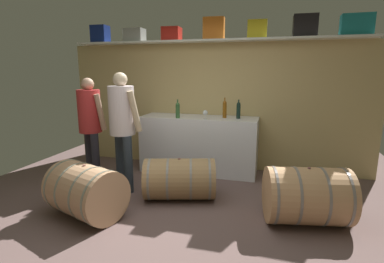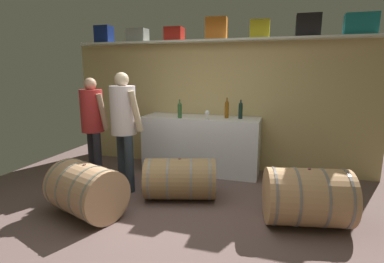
% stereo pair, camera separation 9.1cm
% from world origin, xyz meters
% --- Properties ---
extents(ground_plane, '(6.55, 7.73, 0.02)m').
position_xyz_m(ground_plane, '(0.00, 0.57, -0.01)').
color(ground_plane, brown).
extents(back_wall_panel, '(5.35, 0.10, 2.18)m').
position_xyz_m(back_wall_panel, '(0.00, 2.26, 1.09)').
color(back_wall_panel, tan).
rests_on(back_wall_panel, ground).
extents(high_shelf_board, '(4.92, 0.40, 0.03)m').
position_xyz_m(high_shelf_board, '(0.00, 2.11, 2.20)').
color(high_shelf_board, silver).
rests_on(high_shelf_board, back_wall_panel).
extents(toolcase_navy, '(0.29, 0.25, 0.31)m').
position_xyz_m(toolcase_navy, '(-2.09, 2.11, 2.37)').
color(toolcase_navy, navy).
rests_on(toolcase_navy, high_shelf_board).
extents(toolcase_grey, '(0.34, 0.24, 0.23)m').
position_xyz_m(toolcase_grey, '(-1.40, 2.11, 2.33)').
color(toolcase_grey, gray).
rests_on(toolcase_grey, high_shelf_board).
extents(toolcase_red, '(0.31, 0.29, 0.23)m').
position_xyz_m(toolcase_red, '(-0.71, 2.11, 2.33)').
color(toolcase_red, red).
rests_on(toolcase_red, high_shelf_board).
extents(toolcase_orange, '(0.35, 0.22, 0.35)m').
position_xyz_m(toolcase_orange, '(0.02, 2.11, 2.39)').
color(toolcase_orange, orange).
rests_on(toolcase_orange, high_shelf_board).
extents(toolcase_yellow, '(0.30, 0.23, 0.28)m').
position_xyz_m(toolcase_yellow, '(0.72, 2.11, 2.35)').
color(toolcase_yellow, yellow).
rests_on(toolcase_yellow, high_shelf_board).
extents(toolcase_black, '(0.35, 0.27, 0.33)m').
position_xyz_m(toolcase_black, '(1.43, 2.11, 2.38)').
color(toolcase_black, black).
rests_on(toolcase_black, high_shelf_board).
extents(toolcase_teal, '(0.44, 0.24, 0.30)m').
position_xyz_m(toolcase_teal, '(2.13, 2.11, 2.36)').
color(toolcase_teal, '#1B7B81').
rests_on(toolcase_teal, high_shelf_board).
extents(work_cabinet, '(1.96, 0.61, 0.95)m').
position_xyz_m(work_cabinet, '(-0.16, 1.90, 0.48)').
color(work_cabinet, white).
rests_on(work_cabinet, ground).
extents(wine_bottle_amber, '(0.07, 0.07, 0.33)m').
position_xyz_m(wine_bottle_amber, '(0.26, 1.91, 1.10)').
color(wine_bottle_amber, brown).
rests_on(wine_bottle_amber, work_cabinet).
extents(wine_bottle_dark, '(0.07, 0.07, 0.31)m').
position_xyz_m(wine_bottle_dark, '(0.49, 1.90, 1.09)').
color(wine_bottle_dark, black).
rests_on(wine_bottle_dark, work_cabinet).
extents(wine_bottle_green, '(0.07, 0.07, 0.31)m').
position_xyz_m(wine_bottle_green, '(-0.47, 1.69, 1.08)').
color(wine_bottle_green, '#325D31').
rests_on(wine_bottle_green, work_cabinet).
extents(wine_glass, '(0.08, 0.08, 0.15)m').
position_xyz_m(wine_glass, '(-0.01, 1.69, 1.05)').
color(wine_glass, white).
rests_on(wine_glass, work_cabinet).
extents(wine_barrel_near, '(1.01, 0.81, 0.66)m').
position_xyz_m(wine_barrel_near, '(1.46, 0.49, 0.33)').
color(wine_barrel_near, tan).
rests_on(wine_barrel_near, ground).
extents(wine_barrel_far, '(1.01, 0.87, 0.64)m').
position_xyz_m(wine_barrel_far, '(-1.04, -0.05, 0.32)').
color(wine_barrel_far, tan).
rests_on(wine_barrel_far, ground).
extents(wine_barrel_flank, '(1.06, 0.79, 0.57)m').
position_xyz_m(wine_barrel_flank, '(-0.13, 0.72, 0.28)').
color(wine_barrel_flank, '#99764C').
rests_on(wine_barrel_flank, ground).
extents(winemaker_pouring, '(0.53, 0.52, 1.69)m').
position_xyz_m(winemaker_pouring, '(-1.01, 0.84, 1.04)').
color(winemaker_pouring, '#28313B').
rests_on(winemaker_pouring, ground).
extents(visitor_tasting, '(0.48, 0.46, 1.61)m').
position_xyz_m(visitor_tasting, '(-1.66, 1.02, 0.99)').
color(visitor_tasting, '#292731').
rests_on(visitor_tasting, ground).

